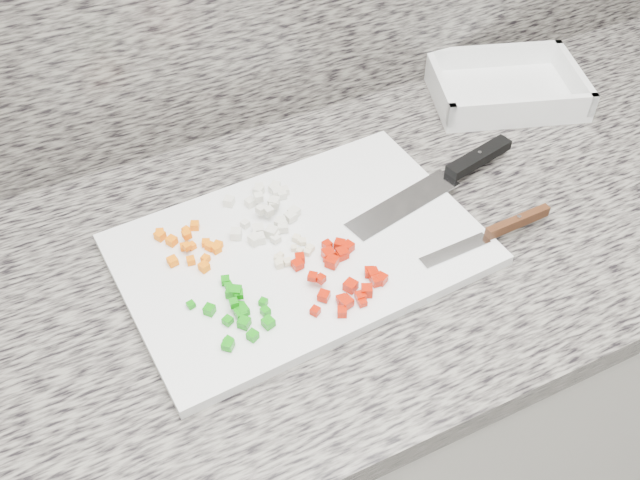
{
  "coord_description": "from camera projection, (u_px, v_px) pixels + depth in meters",
  "views": [
    {
      "loc": [
        -0.31,
        0.82,
        1.61
      ],
      "look_at": [
        -0.02,
        1.42,
        0.94
      ],
      "focal_mm": 40.0,
      "sensor_mm": 36.0,
      "label": 1
    }
  ],
  "objects": [
    {
      "name": "carrot_pile",
      "position": [
        188.0,
        245.0,
        0.96
      ],
      "size": [
        0.08,
        0.1,
        0.02
      ],
      "color": "orange",
      "rests_on": "cutting_board"
    },
    {
      "name": "tray",
      "position": [
        505.0,
        89.0,
        1.23
      ],
      "size": [
        0.29,
        0.25,
        0.05
      ],
      "rotation": [
        0.0,
        0.0,
        -0.33
      ],
      "color": "white",
      "rests_on": "countertop"
    },
    {
      "name": "chef_knife",
      "position": [
        454.0,
        173.0,
        1.07
      ],
      "size": [
        0.31,
        0.1,
        0.02
      ],
      "rotation": [
        0.0,
        0.0,
        0.22
      ],
      "color": "silver",
      "rests_on": "cutting_board"
    },
    {
      "name": "countertop",
      "position": [
        327.0,
        252.0,
        1.01
      ],
      "size": [
        3.96,
        0.64,
        0.04
      ],
      "primitive_type": "cube",
      "color": "slate",
      "rests_on": "cabinet"
    },
    {
      "name": "cutting_board",
      "position": [
        300.0,
        249.0,
        0.97
      ],
      "size": [
        0.5,
        0.35,
        0.02
      ],
      "primitive_type": "cube",
      "rotation": [
        0.0,
        0.0,
        0.06
      ],
      "color": "white",
      "rests_on": "countertop"
    },
    {
      "name": "paring_knife",
      "position": [
        502.0,
        229.0,
        0.98
      ],
      "size": [
        0.21,
        0.02,
        0.02
      ],
      "rotation": [
        0.0,
        0.0,
        0.04
      ],
      "color": "silver",
      "rests_on": "cutting_board"
    },
    {
      "name": "red_pepper_pile",
      "position": [
        343.0,
        273.0,
        0.92
      ],
      "size": [
        0.12,
        0.13,
        0.02
      ],
      "color": "#AD1402",
      "rests_on": "cutting_board"
    },
    {
      "name": "green_pepper_pile",
      "position": [
        238.0,
        310.0,
        0.88
      ],
      "size": [
        0.1,
        0.11,
        0.02
      ],
      "color": "#0F840C",
      "rests_on": "cutting_board"
    },
    {
      "name": "cabinet",
      "position": [
        326.0,
        417.0,
        1.33
      ],
      "size": [
        3.92,
        0.62,
        0.86
      ],
      "primitive_type": "cube",
      "color": "beige",
      "rests_on": "ground"
    },
    {
      "name": "onion_pile",
      "position": [
        267.0,
        213.0,
        1.0
      ],
      "size": [
        0.11,
        0.12,
        0.02
      ],
      "color": "silver",
      "rests_on": "cutting_board"
    },
    {
      "name": "garlic_pile",
      "position": [
        294.0,
        252.0,
        0.95
      ],
      "size": [
        0.06,
        0.05,
        0.01
      ],
      "color": "beige",
      "rests_on": "cutting_board"
    }
  ]
}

